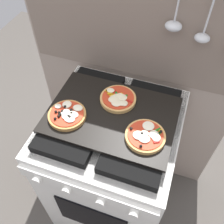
{
  "coord_description": "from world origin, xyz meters",
  "views": [
    {
      "loc": [
        0.23,
        -0.64,
        1.74
      ],
      "look_at": [
        0.0,
        0.0,
        0.93
      ],
      "focal_mm": 40.52,
      "sensor_mm": 36.0,
      "label": 1
    }
  ],
  "objects_px": {
    "pizza_center": "(117,99)",
    "pizza_left": "(67,114)",
    "stove": "(112,166)",
    "baking_tray": "(112,115)",
    "pizza_right": "(146,136)"
  },
  "relations": [
    {
      "from": "pizza_center",
      "to": "baking_tray",
      "type": "bearing_deg",
      "value": -88.78
    },
    {
      "from": "pizza_left",
      "to": "pizza_right",
      "type": "xyz_separation_m",
      "value": [
        0.33,
        0.0,
        -0.0
      ]
    },
    {
      "from": "baking_tray",
      "to": "pizza_right",
      "type": "height_order",
      "value": "pizza_right"
    },
    {
      "from": "pizza_center",
      "to": "pizza_left",
      "type": "bearing_deg",
      "value": -137.35
    },
    {
      "from": "stove",
      "to": "pizza_center",
      "type": "relative_size",
      "value": 5.66
    },
    {
      "from": "baking_tray",
      "to": "pizza_left",
      "type": "xyz_separation_m",
      "value": [
        -0.17,
        -0.08,
        0.02
      ]
    },
    {
      "from": "stove",
      "to": "pizza_left",
      "type": "bearing_deg",
      "value": -156.05
    },
    {
      "from": "pizza_left",
      "to": "baking_tray",
      "type": "bearing_deg",
      "value": 24.41
    },
    {
      "from": "baking_tray",
      "to": "pizza_center",
      "type": "height_order",
      "value": "pizza_center"
    },
    {
      "from": "pizza_right",
      "to": "baking_tray",
      "type": "bearing_deg",
      "value": 156.04
    },
    {
      "from": "pizza_left",
      "to": "pizza_center",
      "type": "relative_size",
      "value": 1.0
    },
    {
      "from": "baking_tray",
      "to": "pizza_center",
      "type": "distance_m",
      "value": 0.08
    },
    {
      "from": "stove",
      "to": "pizza_left",
      "type": "xyz_separation_m",
      "value": [
        -0.17,
        -0.08,
        0.48
      ]
    },
    {
      "from": "pizza_right",
      "to": "pizza_center",
      "type": "distance_m",
      "value": 0.22
    },
    {
      "from": "pizza_left",
      "to": "pizza_center",
      "type": "xyz_separation_m",
      "value": [
        0.17,
        0.15,
        -0.0
      ]
    }
  ]
}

